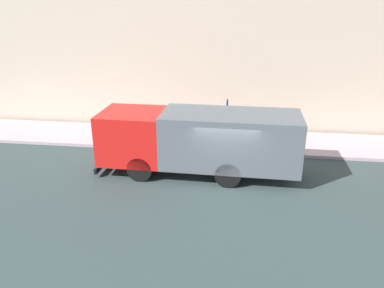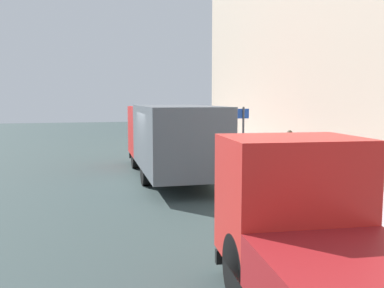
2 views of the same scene
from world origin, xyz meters
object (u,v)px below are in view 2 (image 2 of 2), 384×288
object	(u,v)px
pedestrian_walking	(289,149)
traffic_cone_orange	(218,150)
pedestrian_standing	(320,159)
street_sign_post	(243,135)
large_utility_truck	(170,136)
small_flatbed_truck	(324,244)

from	to	relation	value
pedestrian_walking	traffic_cone_orange	distance (m)	4.94
pedestrian_standing	traffic_cone_orange	size ratio (longest dim) A/B	2.95
pedestrian_walking	pedestrian_standing	xyz separation A→B (m)	(-0.35, -2.76, 0.02)
pedestrian_standing	street_sign_post	size ratio (longest dim) A/B	0.65
pedestrian_standing	street_sign_post	xyz separation A→B (m)	(-1.73, 2.41, 0.62)
traffic_cone_orange	pedestrian_walking	bearing A→B (deg)	-73.17
traffic_cone_orange	street_sign_post	bearing A→B (deg)	-97.45
pedestrian_walking	pedestrian_standing	world-z (taller)	pedestrian_standing
large_utility_truck	traffic_cone_orange	distance (m)	5.26
large_utility_truck	pedestrian_walking	size ratio (longest dim) A/B	5.29
large_utility_truck	small_flatbed_truck	distance (m)	10.87
small_flatbed_truck	street_sign_post	world-z (taller)	street_sign_post
pedestrian_walking	pedestrian_standing	size ratio (longest dim) A/B	0.97
small_flatbed_truck	pedestrian_walking	distance (m)	11.25
small_flatbed_truck	traffic_cone_orange	distance (m)	15.26
pedestrian_standing	traffic_cone_orange	xyz separation A→B (m)	(-1.07, 7.46, -0.59)
large_utility_truck	traffic_cone_orange	bearing A→B (deg)	52.17
pedestrian_standing	small_flatbed_truck	bearing A→B (deg)	88.94
pedestrian_walking	street_sign_post	distance (m)	2.21
large_utility_truck	street_sign_post	size ratio (longest dim) A/B	3.36
small_flatbed_truck	pedestrian_walking	bearing A→B (deg)	69.17
pedestrian_walking	small_flatbed_truck	bearing A→B (deg)	44.29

